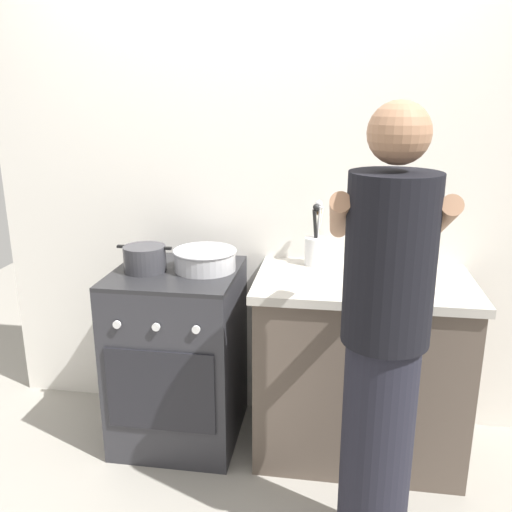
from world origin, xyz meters
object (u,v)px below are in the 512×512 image
object	(u,v)px
mixing_bowl	(205,259)
oil_bottle	(409,259)
person	(383,350)
utensil_crock	(315,245)
pot	(145,259)
stove_range	(179,355)
spice_bottle	(378,275)

from	to	relation	value
mixing_bowl	oil_bottle	xyz separation A→B (m)	(0.95, -0.01, 0.04)
oil_bottle	person	xyz separation A→B (m)	(-0.15, -0.67, -0.14)
mixing_bowl	utensil_crock	xyz separation A→B (m)	(0.52, 0.16, 0.05)
pot	utensil_crock	bearing A→B (deg)	15.72
stove_range	mixing_bowl	size ratio (longest dim) A/B	2.90
pot	oil_bottle	distance (m)	1.24
utensil_crock	person	world-z (taller)	person
oil_bottle	pot	bearing A→B (deg)	-177.66
spice_bottle	person	bearing A→B (deg)	-91.25
utensil_crock	spice_bottle	world-z (taller)	utensil_crock
mixing_bowl	person	world-z (taller)	person
person	pot	bearing A→B (deg)	150.33
utensil_crock	spice_bottle	size ratio (longest dim) A/B	3.45
spice_bottle	oil_bottle	xyz separation A→B (m)	(0.14, 0.09, 0.05)
stove_range	spice_bottle	bearing A→B (deg)	-3.59
oil_bottle	person	size ratio (longest dim) A/B	0.14
pot	stove_range	bearing A→B (deg)	9.93
pot	oil_bottle	bearing A→B (deg)	2.34
utensil_crock	spice_bottle	xyz separation A→B (m)	(0.29, -0.26, -0.06)
mixing_bowl	spice_bottle	size ratio (longest dim) A/B	3.28
mixing_bowl	pot	bearing A→B (deg)	-167.52
person	utensil_crock	bearing A→B (deg)	108.30
pot	person	bearing A→B (deg)	-29.67
mixing_bowl	utensil_crock	world-z (taller)	utensil_crock
stove_range	spice_bottle	distance (m)	1.08
stove_range	person	world-z (taller)	person
mixing_bowl	spice_bottle	bearing A→B (deg)	-6.82
mixing_bowl	spice_bottle	xyz separation A→B (m)	(0.81, -0.10, -0.01)
stove_range	pot	bearing A→B (deg)	-170.07
oil_bottle	spice_bottle	bearing A→B (deg)	-148.70
oil_bottle	utensil_crock	bearing A→B (deg)	157.90
spice_bottle	utensil_crock	bearing A→B (deg)	138.10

